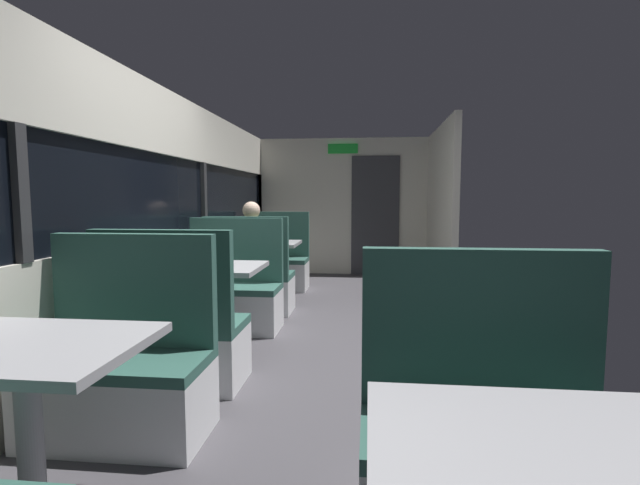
{
  "coord_description": "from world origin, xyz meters",
  "views": [
    {
      "loc": [
        0.44,
        -3.73,
        1.3
      ],
      "look_at": [
        -0.02,
        0.65,
        0.88
      ],
      "focal_mm": 26.06,
      "sensor_mm": 36.0,
      "label": 1
    }
  ],
  "objects_px": {
    "bench_mid_window_facing_entry": "(233,296)",
    "coffee_cup_primary": "(270,237)",
    "dining_table_mid_window": "(208,277)",
    "seated_passenger": "(251,265)",
    "dining_table_near_window": "(26,367)",
    "bench_far_window_facing_entry": "(275,266)",
    "bench_mid_window_facing_end": "(174,339)",
    "dining_table_far_window": "(263,250)",
    "bench_front_aisle_facing_entry": "(486,455)",
    "bench_near_window_facing_entry": "(122,376)",
    "bench_far_window_facing_end": "(250,284)"
  },
  "relations": [
    {
      "from": "dining_table_mid_window",
      "to": "seated_passenger",
      "type": "bearing_deg",
      "value": 90.0
    },
    {
      "from": "seated_passenger",
      "to": "dining_table_far_window",
      "type": "bearing_deg",
      "value": 90.0
    },
    {
      "from": "dining_table_near_window",
      "to": "coffee_cup_primary",
      "type": "bearing_deg",
      "value": 89.23
    },
    {
      "from": "bench_near_window_facing_entry",
      "to": "dining_table_mid_window",
      "type": "relative_size",
      "value": 1.22
    },
    {
      "from": "bench_near_window_facing_entry",
      "to": "dining_table_far_window",
      "type": "bearing_deg",
      "value": 90.0
    },
    {
      "from": "dining_table_far_window",
      "to": "bench_front_aisle_facing_entry",
      "type": "height_order",
      "value": "bench_front_aisle_facing_entry"
    },
    {
      "from": "dining_table_far_window",
      "to": "bench_far_window_facing_end",
      "type": "bearing_deg",
      "value": -90.0
    },
    {
      "from": "bench_near_window_facing_entry",
      "to": "bench_mid_window_facing_end",
      "type": "relative_size",
      "value": 1.0
    },
    {
      "from": "bench_mid_window_facing_end",
      "to": "coffee_cup_primary",
      "type": "bearing_deg",
      "value": 88.86
    },
    {
      "from": "bench_far_window_facing_entry",
      "to": "seated_passenger",
      "type": "distance_m",
      "value": 1.34
    },
    {
      "from": "bench_far_window_facing_entry",
      "to": "bench_near_window_facing_entry",
      "type": "bearing_deg",
      "value": -90.0
    },
    {
      "from": "bench_near_window_facing_entry",
      "to": "bench_front_aisle_facing_entry",
      "type": "distance_m",
      "value": 1.89
    },
    {
      "from": "dining_table_near_window",
      "to": "seated_passenger",
      "type": "xyz_separation_m",
      "value": [
        0.0,
        3.53,
        -0.1
      ]
    },
    {
      "from": "bench_mid_window_facing_entry",
      "to": "seated_passenger",
      "type": "xyz_separation_m",
      "value": [
        0.0,
        0.75,
        0.21
      ]
    },
    {
      "from": "bench_far_window_facing_entry",
      "to": "coffee_cup_primary",
      "type": "bearing_deg",
      "value": -83.97
    },
    {
      "from": "dining_table_near_window",
      "to": "dining_table_far_window",
      "type": "height_order",
      "value": "same"
    },
    {
      "from": "bench_far_window_facing_end",
      "to": "bench_front_aisle_facing_entry",
      "type": "distance_m",
      "value": 3.8
    },
    {
      "from": "bench_mid_window_facing_end",
      "to": "bench_front_aisle_facing_entry",
      "type": "distance_m",
      "value": 2.2
    },
    {
      "from": "bench_mid_window_facing_entry",
      "to": "coffee_cup_primary",
      "type": "xyz_separation_m",
      "value": [
        0.06,
        1.53,
        0.46
      ]
    },
    {
      "from": "dining_table_far_window",
      "to": "bench_far_window_facing_end",
      "type": "distance_m",
      "value": 0.77
    },
    {
      "from": "bench_near_window_facing_entry",
      "to": "dining_table_mid_window",
      "type": "height_order",
      "value": "bench_near_window_facing_entry"
    },
    {
      "from": "dining_table_mid_window",
      "to": "bench_front_aisle_facing_entry",
      "type": "distance_m",
      "value": 2.69
    },
    {
      "from": "dining_table_near_window",
      "to": "bench_mid_window_facing_entry",
      "type": "distance_m",
      "value": 2.79
    },
    {
      "from": "bench_near_window_facing_entry",
      "to": "bench_far_window_facing_entry",
      "type": "relative_size",
      "value": 1.0
    },
    {
      "from": "bench_mid_window_facing_end",
      "to": "dining_table_near_window",
      "type": "bearing_deg",
      "value": -90.0
    },
    {
      "from": "bench_near_window_facing_entry",
      "to": "bench_far_window_facing_entry",
      "type": "bearing_deg",
      "value": 90.0
    },
    {
      "from": "bench_near_window_facing_entry",
      "to": "dining_table_mid_window",
      "type": "xyz_separation_m",
      "value": [
        0.0,
        1.38,
        0.31
      ]
    },
    {
      "from": "dining_table_mid_window",
      "to": "dining_table_far_window",
      "type": "xyz_separation_m",
      "value": [
        0.0,
        2.08,
        0.0
      ]
    },
    {
      "from": "dining_table_far_window",
      "to": "bench_far_window_facing_entry",
      "type": "xyz_separation_m",
      "value": [
        0.0,
        0.7,
        -0.31
      ]
    },
    {
      "from": "bench_far_window_facing_end",
      "to": "bench_near_window_facing_entry",
      "type": "bearing_deg",
      "value": -90.0
    },
    {
      "from": "dining_table_near_window",
      "to": "bench_far_window_facing_entry",
      "type": "height_order",
      "value": "bench_far_window_facing_entry"
    },
    {
      "from": "bench_far_window_facing_end",
      "to": "coffee_cup_primary",
      "type": "bearing_deg",
      "value": 86.1
    },
    {
      "from": "dining_table_mid_window",
      "to": "seated_passenger",
      "type": "height_order",
      "value": "seated_passenger"
    },
    {
      "from": "bench_far_window_facing_entry",
      "to": "bench_front_aisle_facing_entry",
      "type": "relative_size",
      "value": 1.0
    },
    {
      "from": "dining_table_near_window",
      "to": "dining_table_mid_window",
      "type": "height_order",
      "value": "same"
    },
    {
      "from": "dining_table_mid_window",
      "to": "bench_mid_window_facing_entry",
      "type": "bearing_deg",
      "value": 90.0
    },
    {
      "from": "bench_mid_window_facing_entry",
      "to": "bench_far_window_facing_entry",
      "type": "xyz_separation_m",
      "value": [
        0.0,
        2.08,
        0.0
      ]
    },
    {
      "from": "dining_table_near_window",
      "to": "bench_mid_window_facing_end",
      "type": "xyz_separation_m",
      "value": [
        0.0,
        1.38,
        -0.31
      ]
    },
    {
      "from": "dining_table_mid_window",
      "to": "bench_far_window_facing_end",
      "type": "height_order",
      "value": "bench_far_window_facing_end"
    },
    {
      "from": "bench_near_window_facing_entry",
      "to": "bench_far_window_facing_entry",
      "type": "height_order",
      "value": "same"
    },
    {
      "from": "bench_far_window_facing_end",
      "to": "bench_mid_window_facing_entry",
      "type": "bearing_deg",
      "value": -90.0
    },
    {
      "from": "dining_table_near_window",
      "to": "bench_mid_window_facing_entry",
      "type": "bearing_deg",
      "value": 90.0
    },
    {
      "from": "dining_table_mid_window",
      "to": "bench_far_window_facing_entry",
      "type": "xyz_separation_m",
      "value": [
        0.0,
        2.78,
        -0.31
      ]
    },
    {
      "from": "bench_mid_window_facing_end",
      "to": "bench_far_window_facing_entry",
      "type": "bearing_deg",
      "value": 90.0
    },
    {
      "from": "dining_table_near_window",
      "to": "bench_far_window_facing_entry",
      "type": "distance_m",
      "value": 4.86
    },
    {
      "from": "bench_front_aisle_facing_entry",
      "to": "seated_passenger",
      "type": "xyz_separation_m",
      "value": [
        -1.79,
        3.43,
        0.21
      ]
    },
    {
      "from": "coffee_cup_primary",
      "to": "bench_mid_window_facing_entry",
      "type": "bearing_deg",
      "value": -92.17
    },
    {
      "from": "dining_table_mid_window",
      "to": "bench_near_window_facing_entry",
      "type": "bearing_deg",
      "value": -90.0
    },
    {
      "from": "dining_table_near_window",
      "to": "dining_table_mid_window",
      "type": "distance_m",
      "value": 2.08
    },
    {
      "from": "dining_table_mid_window",
      "to": "seated_passenger",
      "type": "xyz_separation_m",
      "value": [
        0.0,
        1.45,
        -0.1
      ]
    }
  ]
}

